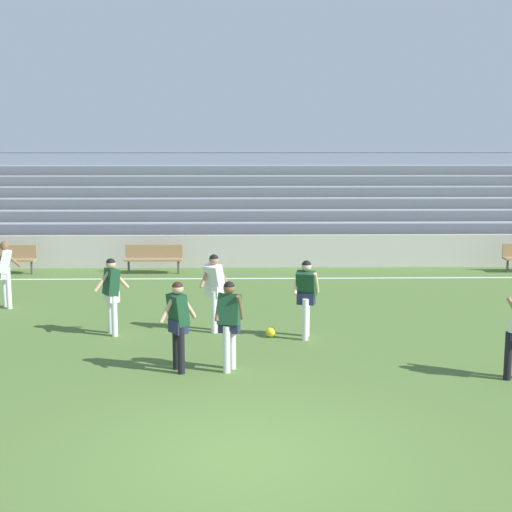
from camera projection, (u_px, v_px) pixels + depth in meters
The scene contains 13 objects.
ground_plane at pixel (246, 456), 9.35m from camera, with size 160.00×160.00×0.00m, color #4C6B30.
field_line_sideline at pixel (244, 278), 21.59m from camera, with size 44.00×0.12×0.01m, color white.
sideline_wall at pixel (243, 251), 23.47m from camera, with size 48.00×0.16×1.08m, color #BCB7AD.
bleacher_stand at pixel (308, 208), 26.85m from camera, with size 26.92×5.58×3.71m.
bench_far_left at pixel (154, 256), 22.38m from camera, with size 1.80×0.40×0.90m.
bench_far_right at pixel (7, 257), 22.29m from camera, with size 1.80×0.40×0.90m.
player_dark_on_ball at pixel (306, 292), 14.87m from camera, with size 0.58×0.46×1.66m.
player_white_trailing_run at pixel (214, 286), 15.40m from camera, with size 0.64×0.51×1.70m.
player_white_overlapping at pixel (6, 268), 17.63m from camera, with size 0.67×0.50×1.67m.
player_dark_dropping_back at pixel (178, 318), 12.69m from camera, with size 0.67×0.47×1.65m.
player_dark_wide_right at pixel (229, 318), 12.73m from camera, with size 0.53×0.42×1.64m.
player_dark_deep_cover at pixel (112, 290), 15.14m from camera, with size 0.71×0.49×1.66m.
soccer_ball at pixel (271, 332), 15.08m from camera, with size 0.22×0.22×0.22m, color yellow.
Camera 1 is at (-0.04, -8.82, 4.07)m, focal length 50.04 mm.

